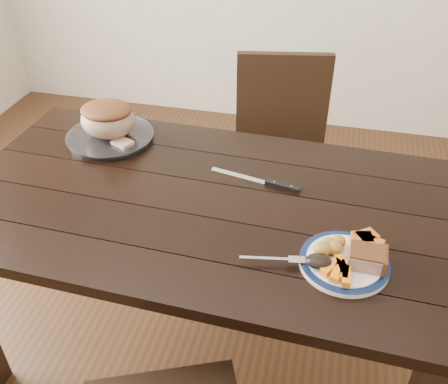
% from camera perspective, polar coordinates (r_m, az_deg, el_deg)
% --- Properties ---
extents(ground, '(4.00, 4.00, 0.00)m').
position_cam_1_polar(ground, '(2.14, -2.04, -16.86)').
color(ground, '#472B16').
rests_on(ground, ground).
extents(dining_table, '(1.63, 0.96, 0.75)m').
position_cam_1_polar(dining_table, '(1.66, -2.52, -3.19)').
color(dining_table, black).
rests_on(dining_table, ground).
extents(chair_far, '(0.49, 0.50, 0.93)m').
position_cam_1_polar(chair_far, '(2.31, 6.50, 5.00)').
color(chair_far, black).
rests_on(chair_far, ground).
extents(dinner_plate, '(0.24, 0.24, 0.02)m').
position_cam_1_polar(dinner_plate, '(1.41, 13.55, -7.87)').
color(dinner_plate, white).
rests_on(dinner_plate, dining_table).
extents(plate_rim, '(0.24, 0.24, 0.02)m').
position_cam_1_polar(plate_rim, '(1.40, 13.60, -7.62)').
color(plate_rim, '#0C1A40').
rests_on(plate_rim, dinner_plate).
extents(serving_platter, '(0.32, 0.32, 0.02)m').
position_cam_1_polar(serving_platter, '(1.96, -12.84, 6.09)').
color(serving_platter, white).
rests_on(serving_platter, dining_table).
extents(pork_slice, '(0.10, 0.08, 0.04)m').
position_cam_1_polar(pork_slice, '(1.39, 15.98, -7.28)').
color(pork_slice, '#AC7969').
rests_on(pork_slice, dinner_plate).
extents(roasted_potatoes, '(0.09, 0.09, 0.04)m').
position_cam_1_polar(roasted_potatoes, '(1.40, 11.90, -6.08)').
color(roasted_potatoes, gold).
rests_on(roasted_potatoes, dinner_plate).
extents(carrot_batons, '(0.08, 0.11, 0.02)m').
position_cam_1_polar(carrot_batons, '(1.35, 13.08, -8.72)').
color(carrot_batons, orange).
rests_on(carrot_batons, dinner_plate).
extents(pumpkin_wedges, '(0.09, 0.09, 0.04)m').
position_cam_1_polar(pumpkin_wedges, '(1.44, 15.97, -5.54)').
color(pumpkin_wedges, orange).
rests_on(pumpkin_wedges, dinner_plate).
extents(dark_mushroom, '(0.07, 0.05, 0.03)m').
position_cam_1_polar(dark_mushroom, '(1.36, 10.78, -7.80)').
color(dark_mushroom, black).
rests_on(dark_mushroom, dinner_plate).
extents(fork, '(0.18, 0.05, 0.00)m').
position_cam_1_polar(fork, '(1.37, 6.11, -7.66)').
color(fork, silver).
rests_on(fork, dinner_plate).
extents(roast_joint, '(0.20, 0.18, 0.13)m').
position_cam_1_polar(roast_joint, '(1.92, -13.14, 8.01)').
color(roast_joint, tan).
rests_on(roast_joint, serving_platter).
extents(cut_slice, '(0.09, 0.08, 0.02)m').
position_cam_1_polar(cut_slice, '(1.88, -11.50, 5.48)').
color(cut_slice, tan).
rests_on(cut_slice, serving_platter).
extents(carving_knife, '(0.32, 0.09, 0.01)m').
position_cam_1_polar(carving_knife, '(1.67, 5.43, 1.00)').
color(carving_knife, silver).
rests_on(carving_knife, dining_table).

